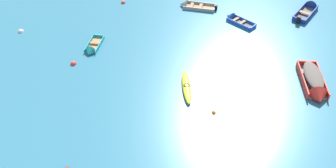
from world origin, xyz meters
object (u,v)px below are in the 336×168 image
object	(u,v)px
rowboat_blue_outer_left	(234,19)
mooring_buoy_outer_edge	(123,3)
kayak_yellow_foreground_center	(187,87)
mooring_buoy_near_foreground	(21,32)
mooring_buoy_between_boats_left	(74,64)
mooring_buoy_central	(214,113)
rowboat_grey_far_back	(190,5)
rowboat_turquoise_midfield_left	(92,49)
rowboat_deep_blue_back_row_left	(309,9)
rowboat_red_cluster_outer	(315,84)

from	to	relation	value
rowboat_blue_outer_left	mooring_buoy_outer_edge	size ratio (longest dim) A/B	7.10
kayak_yellow_foreground_center	mooring_buoy_near_foreground	size ratio (longest dim) A/B	7.98
kayak_yellow_foreground_center	mooring_buoy_between_boats_left	size ratio (longest dim) A/B	7.79
rowboat_blue_outer_left	mooring_buoy_between_boats_left	size ratio (longest dim) A/B	6.43
mooring_buoy_central	mooring_buoy_outer_edge	bearing A→B (deg)	128.93
rowboat_grey_far_back	mooring_buoy_between_boats_left	world-z (taller)	rowboat_grey_far_back
rowboat_turquoise_midfield_left	kayak_yellow_foreground_center	distance (m)	8.91
mooring_buoy_outer_edge	kayak_yellow_foreground_center	bearing A→B (deg)	-52.98
kayak_yellow_foreground_center	mooring_buoy_outer_edge	xyz separation A→B (m)	(-8.43, 11.19, -0.17)
rowboat_deep_blue_back_row_left	mooring_buoy_outer_edge	xyz separation A→B (m)	(-17.63, -2.44, -0.20)
rowboat_grey_far_back	mooring_buoy_central	xyz separation A→B (m)	(4.18, -13.92, -0.15)
rowboat_blue_outer_left	mooring_buoy_near_foreground	xyz separation A→B (m)	(-18.03, -6.05, -0.14)
rowboat_turquoise_midfield_left	rowboat_deep_blue_back_row_left	distance (m)	20.62
rowboat_red_cluster_outer	kayak_yellow_foreground_center	distance (m)	9.17
mooring_buoy_near_foreground	rowboat_turquoise_midfield_left	bearing A→B (deg)	-10.42
mooring_buoy_near_foreground	rowboat_red_cluster_outer	bearing A→B (deg)	-5.13
rowboat_blue_outer_left	mooring_buoy_central	xyz separation A→B (m)	(-0.23, -12.32, -0.14)
rowboat_red_cluster_outer	mooring_buoy_between_boats_left	world-z (taller)	rowboat_red_cluster_outer
kayak_yellow_foreground_center	mooring_buoy_between_boats_left	xyz separation A→B (m)	(-9.15, 0.90, -0.17)
rowboat_turquoise_midfield_left	rowboat_blue_outer_left	xyz separation A→B (m)	(10.90, 7.36, 0.01)
mooring_buoy_between_boats_left	rowboat_red_cluster_outer	bearing A→B (deg)	3.57
rowboat_turquoise_midfield_left	mooring_buoy_central	distance (m)	11.77
kayak_yellow_foreground_center	mooring_buoy_outer_edge	bearing A→B (deg)	127.02
rowboat_red_cluster_outer	mooring_buoy_central	size ratio (longest dim) A/B	13.59
kayak_yellow_foreground_center	rowboat_red_cluster_outer	bearing A→B (deg)	12.77
rowboat_grey_far_back	mooring_buoy_outer_edge	xyz separation A→B (m)	(-6.51, -0.69, -0.15)
rowboat_grey_far_back	mooring_buoy_outer_edge	size ratio (longest dim) A/B	8.54
rowboat_grey_far_back	rowboat_red_cluster_outer	bearing A→B (deg)	-42.21
kayak_yellow_foreground_center	mooring_buoy_near_foreground	distance (m)	16.12
rowboat_red_cluster_outer	kayak_yellow_foreground_center	xyz separation A→B (m)	(-8.94, -2.03, -0.25)
rowboat_red_cluster_outer	rowboat_deep_blue_back_row_left	size ratio (longest dim) A/B	1.11
rowboat_red_cluster_outer	mooring_buoy_between_boats_left	bearing A→B (deg)	-176.43
mooring_buoy_central	rowboat_turquoise_midfield_left	bearing A→B (deg)	155.09
rowboat_deep_blue_back_row_left	mooring_buoy_outer_edge	size ratio (longest dim) A/B	9.82
rowboat_turquoise_midfield_left	mooring_buoy_between_boats_left	world-z (taller)	rowboat_turquoise_midfield_left
mooring_buoy_central	kayak_yellow_foreground_center	bearing A→B (deg)	137.76
rowboat_red_cluster_outer	mooring_buoy_near_foreground	distance (m)	24.59
rowboat_deep_blue_back_row_left	mooring_buoy_between_boats_left	xyz separation A→B (m)	(-18.35, -12.73, -0.20)
rowboat_turquoise_midfield_left	kayak_yellow_foreground_center	bearing A→B (deg)	-19.08
rowboat_grey_far_back	mooring_buoy_outer_edge	bearing A→B (deg)	-173.92
rowboat_deep_blue_back_row_left	mooring_buoy_outer_edge	distance (m)	17.80
rowboat_deep_blue_back_row_left	kayak_yellow_foreground_center	size ratio (longest dim) A/B	1.14
rowboat_blue_outer_left	mooring_buoy_central	distance (m)	12.33
rowboat_deep_blue_back_row_left	kayak_yellow_foreground_center	bearing A→B (deg)	-124.03
mooring_buoy_outer_edge	mooring_buoy_central	world-z (taller)	mooring_buoy_outer_edge
rowboat_deep_blue_back_row_left	rowboat_blue_outer_left	xyz separation A→B (m)	(-6.72, -3.35, -0.06)
rowboat_red_cluster_outer	mooring_buoy_between_boats_left	xyz separation A→B (m)	(-18.09, -1.13, -0.42)
rowboat_turquoise_midfield_left	rowboat_blue_outer_left	bearing A→B (deg)	34.04
rowboat_deep_blue_back_row_left	rowboat_grey_far_back	distance (m)	11.26
mooring_buoy_between_boats_left	rowboat_deep_blue_back_row_left	bearing A→B (deg)	34.74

